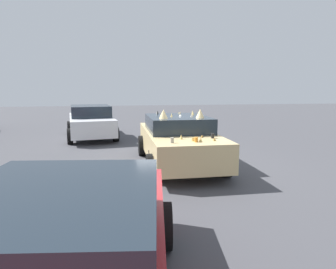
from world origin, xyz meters
The scene contains 4 objects.
ground_plane centered at (0.00, 0.00, 0.00)m, with size 60.00×60.00×0.00m, color #47474C.
art_car_decorated centered at (0.02, 0.00, 0.74)m, with size 4.49×2.11×1.66m.
parked_sedan_far_right centered at (-5.75, 2.25, 0.71)m, with size 4.65×2.51×1.40m.
parked_sedan_near_left centered at (5.39, 2.89, 0.73)m, with size 4.69×2.52×1.45m.
Camera 1 is at (-8.32, 1.75, 2.22)m, focal length 31.85 mm.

